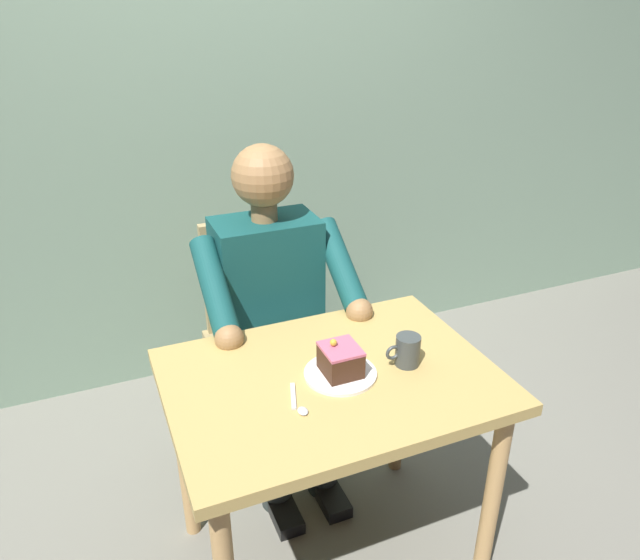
{
  "coord_description": "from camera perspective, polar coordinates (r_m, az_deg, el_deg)",
  "views": [
    {
      "loc": [
        0.56,
        1.26,
        1.69
      ],
      "look_at": [
        -0.01,
        -0.1,
        0.97
      ],
      "focal_mm": 33.41,
      "sensor_mm": 36.0,
      "label": 1
    }
  ],
  "objects": [
    {
      "name": "dessert_plate",
      "position": [
        1.68,
        1.96,
        -8.95
      ],
      "size": [
        0.2,
        0.2,
        0.01
      ],
      "primitive_type": "cylinder",
      "color": "white",
      "rests_on": "dining_table"
    },
    {
      "name": "chair",
      "position": [
        2.33,
        -5.58,
        -4.49
      ],
      "size": [
        0.42,
        0.42,
        0.91
      ],
      "color": "tan",
      "rests_on": "ground"
    },
    {
      "name": "dessert_spoon",
      "position": [
        1.57,
        -2.09,
        -11.78
      ],
      "size": [
        0.05,
        0.14,
        0.01
      ],
      "color": "silver",
      "rests_on": "dining_table"
    },
    {
      "name": "ground_plane",
      "position": [
        2.18,
        0.93,
        -24.68
      ],
      "size": [
        14.0,
        14.0,
        0.0
      ],
      "primitive_type": "plane",
      "color": "slate"
    },
    {
      "name": "cafe_rear_panel",
      "position": [
        2.64,
        -11.18,
        21.61
      ],
      "size": [
        6.4,
        0.12,
        3.0
      ],
      "primitive_type": "cube",
      "color": "gray",
      "rests_on": "ground"
    },
    {
      "name": "seated_person",
      "position": [
        2.11,
        -4.31,
        -3.33
      ],
      "size": [
        0.53,
        0.58,
        1.24
      ],
      "color": "#134948",
      "rests_on": "ground"
    },
    {
      "name": "cake_slice",
      "position": [
        1.66,
        1.98,
        -7.64
      ],
      "size": [
        0.1,
        0.11,
        0.1
      ],
      "color": "#3F2416",
      "rests_on": "dessert_plate"
    },
    {
      "name": "coffee_cup",
      "position": [
        1.72,
        8.34,
        -6.65
      ],
      "size": [
        0.11,
        0.07,
        0.09
      ],
      "color": "#3B4141",
      "rests_on": "dining_table"
    },
    {
      "name": "dining_table",
      "position": [
        1.75,
        1.08,
        -11.85
      ],
      "size": [
        0.91,
        0.66,
        0.72
      ],
      "color": "tan",
      "rests_on": "ground"
    }
  ]
}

